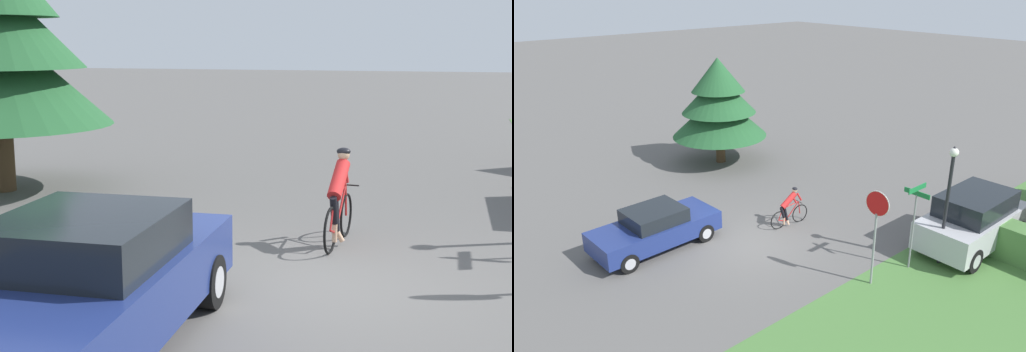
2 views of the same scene
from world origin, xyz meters
The scene contains 3 objects.
ground_plane centered at (0.00, 0.00, 0.00)m, with size 140.00×140.00×0.00m, color #5B5956.
sedan_left_lane centered at (-1.98, -2.59, 0.73)m, with size 2.00×4.45×1.46m.
cyclist centered at (-0.14, 2.04, 0.72)m, with size 0.44×1.74×1.52m.
Camera 1 is at (1.43, -8.72, 3.13)m, focal length 50.00 mm.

